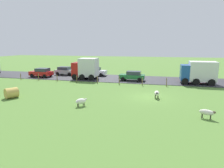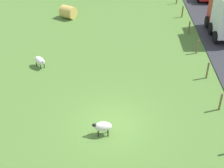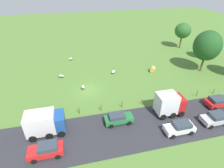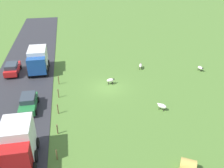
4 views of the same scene
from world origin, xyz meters
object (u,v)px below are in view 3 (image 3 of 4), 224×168
Objects in this scene: car_0 at (218,102)px; truck_1 at (169,103)px; tree_2 at (208,45)px; car_2 at (118,118)px; car_3 at (46,150)px; sheep_2 at (83,87)px; car_4 at (216,118)px; car_5 at (180,127)px; sheep_1 at (71,59)px; hay_bale_0 at (153,69)px; tree_0 at (183,31)px; sheep_0 at (113,72)px; sheep_3 at (61,76)px; tree_5 at (207,46)px; truck_2 at (45,123)px.

truck_1 is at bearing -91.22° from car_0.
car_2 is at bearing -57.55° from tree_2.
truck_1 is 1.02× the size of car_3.
sheep_2 is 0.19× the size of tree_2.
car_3 reaches higher than car_4.
car_5 reaches higher than sheep_2.
car_0 is at bearing 43.13° from sheep_1.
sheep_2 is at bearing 6.79° from sheep_1.
hay_bale_0 is 18.66m from tree_0.
car_3 is (17.95, -12.41, 0.41)m from sheep_0.
sheep_0 is 0.89× the size of sheep_3.
sheep_1 is 33.12m from car_4.
tree_5 reaches higher than sheep_2.
sheep_1 is 31.21m from tree_0.
tree_0 is at bearing 117.93° from sheep_2.
truck_2 is at bearing -92.01° from car_2.
sheep_3 is at bearing -97.14° from tree_5.
tree_0 is 36.03m from car_2.
hay_bale_0 is 0.22× the size of tree_2.
tree_2 is at bearing 103.12° from hay_bale_0.
sheep_2 is 6.62m from sheep_3.
car_0 is 4.45m from car_4.
sheep_1 is 0.22× the size of truck_2.
car_0 is at bearing 90.21° from car_2.
car_3 is at bearing 4.08° from truck_2.
truck_2 reaches higher than car_4.
car_4 is 5.94m from car_5.
truck_2 is 1.28× the size of car_4.
car_0 is (9.95, 20.60, 0.32)m from sheep_2.
car_3 is at bearing -8.08° from sheep_1.
tree_5 is (13.92, -3.22, 0.77)m from tree_0.
hay_bale_0 is 0.18× the size of tree_0.
truck_2 is (25.14, -34.95, -3.15)m from tree_0.
tree_0 reaches higher than sheep_0.
hay_bale_0 is at bearing -159.33° from car_0.
truck_2 reaches higher than sheep_1.
car_0 is at bearing -25.03° from tree_5.
car_3 reaches higher than sheep_2.
sheep_3 is 0.32× the size of car_4.
tree_5 reaches higher than sheep_1.
car_5 is at bearing -85.57° from car_4.
car_0 is 16.53m from car_2.
car_0 reaches higher than sheep_2.
sheep_3 reaches higher than sheep_1.
car_3 is (3.38, -26.10, 0.03)m from car_0.
car_0 is at bearing 58.16° from sheep_3.
tree_2 is (-2.68, 24.38, 3.07)m from sheep_0.
car_5 is (0.31, 17.12, -0.04)m from car_3.
tree_2 reaches higher than sheep_3.
sheep_3 is at bearing 173.14° from truck_2.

